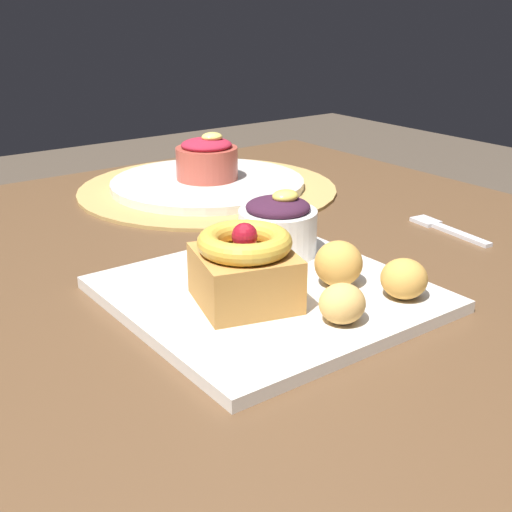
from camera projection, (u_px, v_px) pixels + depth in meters
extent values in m
cube|color=brown|center=(139.00, 294.00, 0.72)|extent=(1.21, 0.93, 0.04)
cylinder|color=brown|center=(285.00, 332.00, 1.42)|extent=(0.07, 0.07, 0.69)
cylinder|color=#AD894C|center=(208.00, 189.00, 1.03)|extent=(0.40, 0.40, 0.00)
cube|color=silver|center=(268.00, 294.00, 0.66)|extent=(0.28, 0.28, 0.01)
cube|color=#B77F3D|center=(245.00, 278.00, 0.62)|extent=(0.11, 0.11, 0.05)
torus|color=gold|center=(245.00, 242.00, 0.60)|extent=(0.11, 0.11, 0.02)
sphere|color=maroon|center=(245.00, 236.00, 0.60)|extent=(0.02, 0.02, 0.02)
cylinder|color=white|center=(278.00, 232.00, 0.74)|extent=(0.09, 0.09, 0.05)
ellipsoid|color=#38192D|center=(278.00, 207.00, 0.73)|extent=(0.07, 0.07, 0.02)
ellipsoid|color=#E5CC56|center=(285.00, 196.00, 0.72)|extent=(0.03, 0.03, 0.01)
ellipsoid|color=gold|center=(338.00, 264.00, 0.66)|extent=(0.05, 0.05, 0.05)
ellipsoid|color=gold|center=(404.00, 279.00, 0.63)|extent=(0.04, 0.04, 0.04)
ellipsoid|color=tan|center=(342.00, 304.00, 0.58)|extent=(0.04, 0.04, 0.04)
cylinder|color=silver|center=(208.00, 183.00, 1.03)|extent=(0.30, 0.30, 0.01)
cylinder|color=#B24C3D|center=(207.00, 163.00, 1.02)|extent=(0.09, 0.09, 0.05)
ellipsoid|color=#A31E33|center=(206.00, 145.00, 1.01)|extent=(0.08, 0.08, 0.02)
ellipsoid|color=#EAD666|center=(212.00, 137.00, 1.01)|extent=(0.03, 0.03, 0.01)
cube|color=silver|center=(461.00, 235.00, 0.83)|extent=(0.02, 0.09, 0.00)
cube|color=silver|center=(426.00, 221.00, 0.88)|extent=(0.03, 0.04, 0.00)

